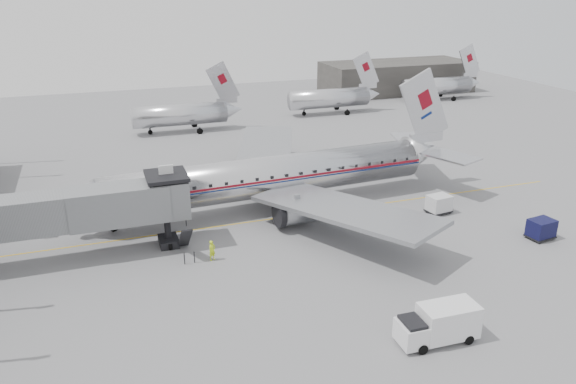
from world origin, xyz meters
The scene contains 12 objects.
ground centered at (0.00, 0.00, 0.00)m, with size 160.00×160.00×0.00m, color slate.
hangar centered at (45.00, 60.00, 3.00)m, with size 30.00×12.00×6.00m, color #34322F.
apron_line centered at (3.00, 6.00, 0.01)m, with size 0.15×60.00×0.01m, color gold.
jet_bridge centered at (-16.66, 3.67, 4.18)m, with size 21.00×6.20×7.10m.
distant_aircraft_near centered at (-1.79, 42.00, 2.73)m, with size 16.39×3.20×10.26m.
distant_aircraft_mid centered at (24.21, 46.00, 2.73)m, with size 16.39×3.20×10.26m.
distant_aircraft_far centered at (48.21, 50.00, 2.73)m, with size 16.39×3.20×10.26m.
airliner centered at (2.40, 9.05, 3.25)m, with size 40.92×37.84×12.94m.
service_van centered at (4.81, -16.00, 1.29)m, with size 5.26×2.21×2.45m.
baggage_cart_navy centered at (22.00, -6.06, 0.95)m, with size 2.48×2.01×1.79m.
baggage_cart_white centered at (16.82, 2.00, 0.95)m, with size 2.50×2.03×1.79m.
ramp_worker centered at (-6.32, -0.42, 0.87)m, with size 0.63×0.41×1.73m, color #C7E81B.
Camera 1 is at (-14.13, -41.20, 21.55)m, focal length 35.00 mm.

